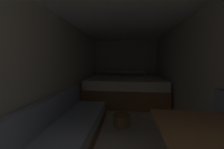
% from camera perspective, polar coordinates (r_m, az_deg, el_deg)
% --- Properties ---
extents(ground_plane, '(6.92, 6.92, 0.00)m').
position_cam_1_polar(ground_plane, '(2.55, 5.23, -21.67)').
color(ground_plane, beige).
extents(wall_back, '(2.35, 0.05, 1.96)m').
position_cam_1_polar(wall_back, '(4.75, 6.08, 3.41)').
color(wall_back, beige).
rests_on(wall_back, ground).
extents(wall_left, '(0.05, 4.92, 1.96)m').
position_cam_1_polar(wall_left, '(2.57, -21.15, 1.03)').
color(wall_left, beige).
rests_on(wall_left, ground).
extents(wall_right, '(0.05, 4.92, 1.96)m').
position_cam_1_polar(wall_right, '(2.53, 32.53, 0.43)').
color(wall_right, beige).
rests_on(wall_right, ground).
extents(ceiling_slab, '(2.35, 4.92, 0.05)m').
position_cam_1_polar(ceiling_slab, '(2.40, 5.72, 25.42)').
color(ceiling_slab, white).
rests_on(ceiling_slab, wall_left).
extents(bed, '(2.13, 1.77, 0.88)m').
position_cam_1_polar(bed, '(3.90, 5.85, -6.22)').
color(bed, olive).
rests_on(bed, ground).
extents(sofa_left, '(0.71, 2.30, 0.66)m').
position_cam_1_polar(sofa_left, '(1.98, -21.48, -23.91)').
color(sofa_left, brown).
rests_on(sofa_left, ground).
extents(dinette_table, '(0.76, 0.68, 0.73)m').
position_cam_1_polar(dinette_table, '(1.18, 40.39, -22.75)').
color(dinette_table, brown).
rests_on(dinette_table, ground).
extents(wicker_basket, '(0.32, 0.32, 0.20)m').
position_cam_1_polar(wicker_basket, '(2.49, 4.46, -19.76)').
color(wicker_basket, olive).
rests_on(wicker_basket, ground).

